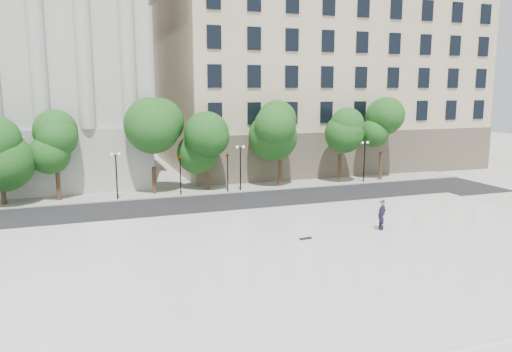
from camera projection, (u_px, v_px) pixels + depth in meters
The scene contains 11 objects.
ground at pixel (275, 289), 23.92m from camera, with size 160.00×160.00×0.00m, color beige.
plaza at pixel (254, 264), 26.67m from camera, with size 44.00×22.00×0.45m, color silver.
street at pixel (194, 207), 40.64m from camera, with size 60.00×8.00×0.02m, color black.
far_sidewalk at pixel (180, 192), 46.21m from camera, with size 60.00×4.00×0.12m, color #A9A69C.
building_east at pixel (308, 76), 64.73m from camera, with size 36.00×26.15×23.00m.
traffic_light_west at pixel (180, 156), 43.95m from camera, with size 0.59×1.62×4.14m.
traffic_light_east at pixel (228, 154), 45.39m from camera, with size 0.64×1.63×4.14m.
person_lying at pixel (381, 226), 32.29m from camera, with size 0.70×0.46×1.92m, color black.
skateboard at pixel (306, 238), 30.33m from camera, with size 0.80×0.20×0.08m, color black.
street_trees at pixel (172, 140), 44.82m from camera, with size 44.11×4.79×7.44m.
lamp_posts at pixel (185, 164), 44.53m from camera, with size 37.92×0.28×4.33m.
Camera 1 is at (-8.40, -21.05, 9.42)m, focal length 35.00 mm.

